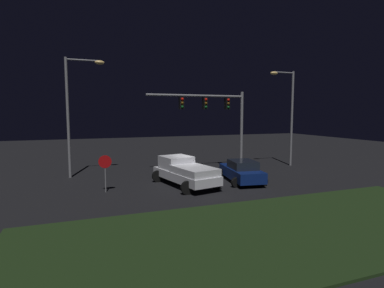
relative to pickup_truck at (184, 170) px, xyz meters
name	(u,v)px	position (x,y,z in m)	size (l,w,h in m)	color
ground_plane	(193,181)	(1.00, 0.99, -1.00)	(80.00, 80.00, 0.00)	black
grass_median	(279,230)	(1.00, -8.81, -0.95)	(20.67, 7.74, 0.10)	black
pickup_truck	(184,170)	(0.00, 0.00, 0.00)	(3.62, 5.70, 1.80)	silver
car_sedan	(242,171)	(4.03, -0.47, -0.26)	(2.90, 4.62, 1.51)	navy
traffic_signal_gantry	(216,111)	(4.22, 4.23, 3.90)	(8.32, 0.56, 6.50)	slate
street_lamp_left	(75,103)	(-6.52, 5.16, 4.43)	(2.76, 0.44, 8.67)	slate
street_lamp_right	(288,107)	(11.08, 3.89, 4.24)	(2.46, 0.44, 8.38)	slate
stop_sign	(105,166)	(-4.97, -0.11, 0.56)	(0.76, 0.08, 2.23)	slate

